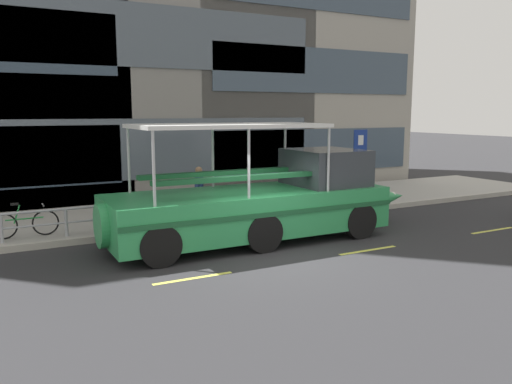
% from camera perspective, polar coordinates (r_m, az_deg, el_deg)
% --- Properties ---
extents(ground_plane, '(120.00, 120.00, 0.00)m').
position_cam_1_polar(ground_plane, '(13.11, 1.29, -6.76)').
color(ground_plane, '#2B2B2D').
extents(sidewalk, '(32.00, 4.80, 0.18)m').
position_cam_1_polar(sidewalk, '(18.05, -7.40, -2.17)').
color(sidewalk, '#A8A59E').
rests_on(sidewalk, ground_plane).
extents(curb_edge, '(32.00, 0.18, 0.18)m').
position_cam_1_polar(curb_edge, '(15.79, -4.22, -3.72)').
color(curb_edge, '#B2ADA3').
rests_on(curb_edge, ground_plane).
extents(lane_centreline, '(25.80, 0.12, 0.01)m').
position_cam_1_polar(lane_centreline, '(12.25, 3.65, -7.88)').
color(lane_centreline, '#DBD64C').
rests_on(lane_centreline, ground_plane).
extents(curb_guardrail, '(11.20, 0.09, 0.79)m').
position_cam_1_polar(curb_guardrail, '(15.83, -6.03, -1.45)').
color(curb_guardrail, '#9EA0A8').
rests_on(curb_guardrail, sidewalk).
extents(parking_sign, '(0.60, 0.12, 2.71)m').
position_cam_1_polar(parking_sign, '(19.30, 11.45, 4.23)').
color(parking_sign, '#4C4F54').
rests_on(parking_sign, sidewalk).
extents(leaned_bicycle, '(1.74, 0.46, 0.96)m').
position_cam_1_polar(leaned_bicycle, '(15.18, -24.33, -3.22)').
color(leaned_bicycle, black).
rests_on(leaned_bicycle, sidewalk).
extents(duck_tour_boat, '(9.67, 2.64, 3.23)m').
position_cam_1_polar(duck_tour_boat, '(14.27, 1.18, -1.06)').
color(duck_tour_boat, '#2D9351').
rests_on(duck_tour_boat, ground_plane).
extents(pedestrian_near_bow, '(0.47, 0.27, 1.70)m').
position_cam_1_polar(pedestrian_near_bow, '(19.03, 4.72, 1.85)').
color(pedestrian_near_bow, '#1E2338').
rests_on(pedestrian_near_bow, sidewalk).
extents(pedestrian_mid_left, '(0.22, 0.47, 1.64)m').
position_cam_1_polar(pedestrian_mid_left, '(16.38, -6.35, 0.55)').
color(pedestrian_mid_left, '#47423D').
rests_on(pedestrian_mid_left, sidewalk).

